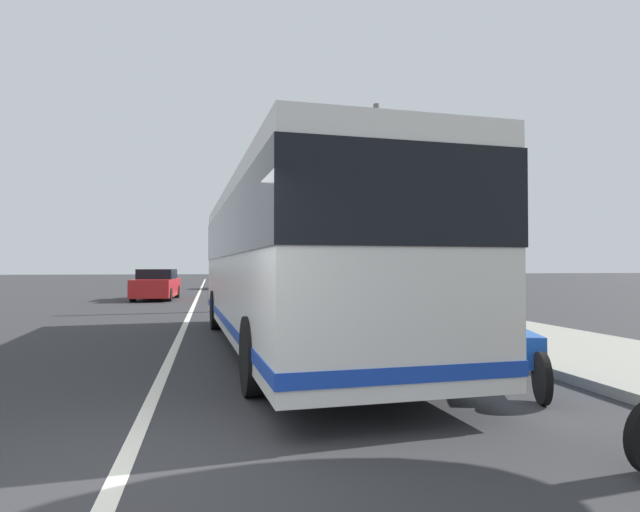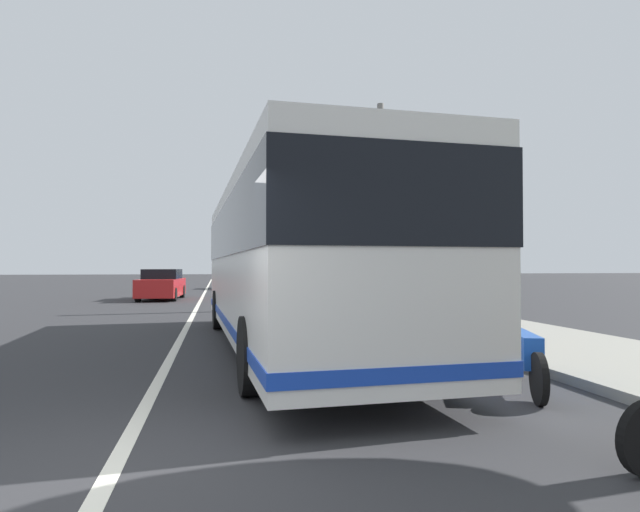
{
  "view_description": "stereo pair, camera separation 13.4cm",
  "coord_description": "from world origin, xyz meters",
  "px_view_note": "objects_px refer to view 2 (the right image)",
  "views": [
    {
      "loc": [
        -4.24,
        -0.7,
        1.63
      ],
      "look_at": [
        5.44,
        -2.69,
        1.82
      ],
      "focal_mm": 29.79,
      "sensor_mm": 36.0,
      "label": 1
    },
    {
      "loc": [
        -4.26,
        -0.83,
        1.63
      ],
      "look_at": [
        5.44,
        -2.69,
        1.82
      ],
      "focal_mm": 29.79,
      "sensor_mm": 36.0,
      "label": 2
    }
  ],
  "objects_px": {
    "car_far_distant": "(162,285)",
    "car_side_street": "(237,279)",
    "utility_pole": "(381,205)",
    "motorcycle_by_tree": "(442,326)",
    "motorcycle_mid_row": "(523,354)",
    "coach_bus": "(290,256)"
  },
  "relations": [
    {
      "from": "car_far_distant",
      "to": "car_side_street",
      "type": "xyz_separation_m",
      "value": [
        12.28,
        -4.12,
        0.02
      ]
    },
    {
      "from": "car_side_street",
      "to": "utility_pole",
      "type": "height_order",
      "value": "utility_pole"
    },
    {
      "from": "motorcycle_by_tree",
      "to": "utility_pole",
      "type": "xyz_separation_m",
      "value": [
        10.43,
        -2.03,
        3.58
      ]
    },
    {
      "from": "car_far_distant",
      "to": "utility_pole",
      "type": "height_order",
      "value": "utility_pole"
    },
    {
      "from": "car_far_distant",
      "to": "motorcycle_mid_row",
      "type": "bearing_deg",
      "value": 21.23
    },
    {
      "from": "motorcycle_by_tree",
      "to": "car_side_street",
      "type": "xyz_separation_m",
      "value": [
        29.77,
        2.9,
        0.27
      ]
    },
    {
      "from": "motorcycle_by_tree",
      "to": "car_far_distant",
      "type": "relative_size",
      "value": 0.45
    },
    {
      "from": "coach_bus",
      "to": "motorcycle_by_tree",
      "type": "relative_size",
      "value": 5.55
    },
    {
      "from": "motorcycle_mid_row",
      "to": "motorcycle_by_tree",
      "type": "bearing_deg",
      "value": 12.56
    },
    {
      "from": "car_far_distant",
      "to": "car_side_street",
      "type": "relative_size",
      "value": 0.99
    },
    {
      "from": "motorcycle_mid_row",
      "to": "car_side_street",
      "type": "xyz_separation_m",
      "value": [
        33.07,
        2.56,
        0.26
      ]
    },
    {
      "from": "motorcycle_mid_row",
      "to": "car_far_distant",
      "type": "xyz_separation_m",
      "value": [
        20.8,
        6.68,
        0.25
      ]
    },
    {
      "from": "coach_bus",
      "to": "car_side_street",
      "type": "bearing_deg",
      "value": -3.1
    },
    {
      "from": "motorcycle_by_tree",
      "to": "car_far_distant",
      "type": "bearing_deg",
      "value": 28.13
    },
    {
      "from": "motorcycle_mid_row",
      "to": "utility_pole",
      "type": "xyz_separation_m",
      "value": [
        13.74,
        -2.37,
        3.57
      ]
    },
    {
      "from": "motorcycle_by_tree",
      "to": "utility_pole",
      "type": "bearing_deg",
      "value": -4.74
    },
    {
      "from": "motorcycle_by_tree",
      "to": "car_far_distant",
      "type": "distance_m",
      "value": 18.85
    },
    {
      "from": "motorcycle_mid_row",
      "to": "motorcycle_by_tree",
      "type": "distance_m",
      "value": 3.32
    },
    {
      "from": "coach_bus",
      "to": "car_far_distant",
      "type": "height_order",
      "value": "coach_bus"
    },
    {
      "from": "motorcycle_mid_row",
      "to": "car_far_distant",
      "type": "relative_size",
      "value": 0.44
    },
    {
      "from": "motorcycle_mid_row",
      "to": "motorcycle_by_tree",
      "type": "xyz_separation_m",
      "value": [
        3.31,
        -0.34,
        -0.01
      ]
    },
    {
      "from": "motorcycle_mid_row",
      "to": "coach_bus",
      "type": "bearing_deg",
      "value": 50.2
    }
  ]
}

